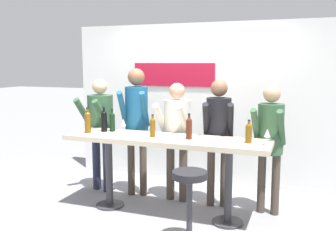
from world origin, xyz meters
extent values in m
plane|color=gray|center=(0.00, 0.00, 0.00)|extent=(40.00, 40.00, 0.00)
cube|color=silver|center=(0.00, 1.48, 1.22)|extent=(4.08, 0.10, 2.45)
cube|color=#B2142D|center=(-0.39, 1.42, 1.66)|extent=(1.32, 0.02, 0.36)
cube|color=beige|center=(0.00, 0.00, 0.93)|extent=(2.48, 0.63, 0.06)
cylinder|color=#333338|center=(-0.77, 0.00, 0.48)|extent=(0.09, 0.09, 0.90)
cylinder|color=#333338|center=(-0.77, 0.00, 0.01)|extent=(0.36, 0.36, 0.02)
cylinder|color=#333338|center=(0.77, 0.00, 0.48)|extent=(0.09, 0.09, 0.90)
cylinder|color=#333338|center=(0.77, 0.00, 0.01)|extent=(0.36, 0.36, 0.02)
cylinder|color=#333338|center=(0.50, -0.64, 0.38)|extent=(0.06, 0.06, 0.71)
cylinder|color=black|center=(0.50, -0.64, 0.74)|extent=(0.36, 0.36, 0.07)
cylinder|color=#23283D|center=(-1.28, 0.53, 0.39)|extent=(0.12, 0.12, 0.78)
cylinder|color=#23283D|center=(-1.08, 0.50, 0.39)|extent=(0.12, 0.12, 0.78)
cylinder|color=#335638|center=(-1.18, 0.52, 1.09)|extent=(0.43, 0.43, 0.62)
sphere|color=#D6AD89|center=(-1.18, 0.52, 1.51)|extent=(0.21, 0.21, 0.21)
cylinder|color=#335638|center=(-1.38, 0.40, 1.13)|extent=(0.16, 0.38, 0.48)
cylinder|color=#335638|center=(-1.04, 0.33, 1.13)|extent=(0.16, 0.38, 0.48)
cylinder|color=#473D33|center=(-0.70, 0.50, 0.43)|extent=(0.10, 0.10, 0.85)
cylinder|color=#473D33|center=(-0.53, 0.53, 0.43)|extent=(0.10, 0.10, 0.85)
cylinder|color=#19517A|center=(-0.61, 0.51, 1.19)|extent=(0.37, 0.37, 0.67)
sphere|color=brown|center=(-0.61, 0.51, 1.66)|extent=(0.23, 0.23, 0.23)
cylinder|color=#19517A|center=(-0.72, 0.32, 1.23)|extent=(0.15, 0.40, 0.51)
cylinder|color=#19517A|center=(-0.43, 0.38, 1.23)|extent=(0.15, 0.40, 0.51)
cylinder|color=#473D33|center=(-0.12, 0.52, 0.38)|extent=(0.11, 0.11, 0.76)
cylinder|color=#473D33|center=(0.07, 0.50, 0.38)|extent=(0.11, 0.11, 0.76)
cylinder|color=beige|center=(-0.03, 0.51, 1.06)|extent=(0.38, 0.38, 0.60)
sphere|color=tan|center=(-0.03, 0.51, 1.48)|extent=(0.21, 0.21, 0.21)
cylinder|color=beige|center=(-0.20, 0.38, 1.11)|extent=(0.12, 0.37, 0.47)
cylinder|color=beige|center=(0.12, 0.34, 1.11)|extent=(0.12, 0.37, 0.47)
cylinder|color=#473D33|center=(0.45, 0.48, 0.39)|extent=(0.10, 0.10, 0.79)
cylinder|color=#473D33|center=(0.62, 0.51, 0.39)|extent=(0.10, 0.10, 0.79)
cylinder|color=black|center=(0.53, 0.50, 1.10)|extent=(0.36, 0.36, 0.62)
sphere|color=brown|center=(0.53, 0.50, 1.53)|extent=(0.21, 0.21, 0.21)
cylinder|color=black|center=(0.42, 0.32, 1.14)|extent=(0.14, 0.37, 0.48)
cylinder|color=black|center=(0.71, 0.38, 1.14)|extent=(0.14, 0.37, 0.48)
cylinder|color=#473D33|center=(1.09, 0.48, 0.38)|extent=(0.10, 0.10, 0.76)
cylinder|color=#473D33|center=(1.26, 0.46, 0.38)|extent=(0.10, 0.10, 0.76)
cylinder|color=#335638|center=(1.18, 0.47, 1.06)|extent=(0.34, 0.34, 0.60)
sphere|color=tan|center=(1.18, 0.47, 1.48)|extent=(0.21, 0.21, 0.21)
cylinder|color=#335638|center=(1.01, 0.34, 1.10)|extent=(0.11, 0.36, 0.46)
cylinder|color=#335638|center=(1.31, 0.31, 1.10)|extent=(0.11, 0.36, 0.46)
cylinder|color=black|center=(-0.88, 0.09, 1.08)|extent=(0.08, 0.08, 0.23)
sphere|color=black|center=(-0.88, 0.09, 1.19)|extent=(0.08, 0.08, 0.08)
cylinder|color=black|center=(-0.88, 0.09, 1.23)|extent=(0.03, 0.03, 0.08)
cylinder|color=black|center=(-0.88, 0.09, 1.28)|extent=(0.03, 0.03, 0.02)
cylinder|color=brown|center=(-0.15, -0.03, 1.06)|extent=(0.07, 0.07, 0.19)
sphere|color=brown|center=(-0.15, -0.03, 1.15)|extent=(0.07, 0.07, 0.07)
cylinder|color=brown|center=(-0.15, -0.03, 1.19)|extent=(0.02, 0.02, 0.07)
cylinder|color=black|center=(-0.15, -0.03, 1.23)|extent=(0.03, 0.03, 0.01)
cylinder|color=black|center=(-0.78, 0.13, 1.07)|extent=(0.07, 0.07, 0.21)
sphere|color=black|center=(-0.78, 0.13, 1.17)|extent=(0.07, 0.07, 0.07)
cylinder|color=black|center=(-0.78, 0.13, 1.21)|extent=(0.03, 0.03, 0.07)
cylinder|color=black|center=(-0.78, 0.13, 1.25)|extent=(0.03, 0.03, 0.02)
cylinder|color=#4C1E0F|center=(0.30, -0.01, 1.07)|extent=(0.07, 0.07, 0.21)
sphere|color=#4C1E0F|center=(0.30, -0.01, 1.17)|extent=(0.07, 0.07, 0.07)
cylinder|color=#4C1E0F|center=(0.30, -0.01, 1.21)|extent=(0.03, 0.03, 0.07)
cylinder|color=black|center=(0.30, -0.01, 1.26)|extent=(0.03, 0.03, 0.02)
cylinder|color=brown|center=(-1.03, -0.06, 1.08)|extent=(0.08, 0.08, 0.23)
sphere|color=brown|center=(-1.03, -0.06, 1.19)|extent=(0.08, 0.08, 0.08)
cylinder|color=brown|center=(-1.03, -0.06, 1.23)|extent=(0.03, 0.03, 0.08)
cylinder|color=black|center=(-1.03, -0.06, 1.28)|extent=(0.03, 0.03, 0.02)
cylinder|color=brown|center=(0.98, 0.02, 1.05)|extent=(0.07, 0.07, 0.18)
sphere|color=brown|center=(0.98, 0.02, 1.15)|extent=(0.07, 0.07, 0.07)
cylinder|color=brown|center=(0.98, 0.02, 1.18)|extent=(0.03, 0.03, 0.06)
cylinder|color=black|center=(0.98, 0.02, 1.22)|extent=(0.03, 0.03, 0.01)
cylinder|color=silver|center=(1.18, -0.02, 0.97)|extent=(0.06, 0.06, 0.01)
cylinder|color=silver|center=(1.18, -0.02, 1.01)|extent=(0.01, 0.01, 0.08)
cone|color=silver|center=(1.18, -0.02, 1.09)|extent=(0.07, 0.07, 0.09)
cylinder|color=silver|center=(-0.61, 0.10, 0.97)|extent=(0.06, 0.06, 0.01)
cylinder|color=silver|center=(-0.61, 0.10, 1.01)|extent=(0.01, 0.01, 0.08)
cone|color=silver|center=(-0.61, 0.10, 1.09)|extent=(0.07, 0.07, 0.09)
cylinder|color=silver|center=(-1.16, 0.15, 0.97)|extent=(0.06, 0.06, 0.01)
cylinder|color=silver|center=(-1.16, 0.15, 1.01)|extent=(0.01, 0.01, 0.08)
cone|color=silver|center=(-1.16, 0.15, 1.09)|extent=(0.07, 0.07, 0.09)
camera|label=1|loc=(1.54, -4.11, 1.84)|focal=40.00mm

